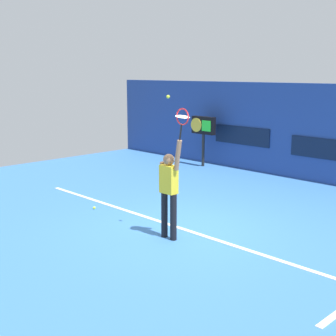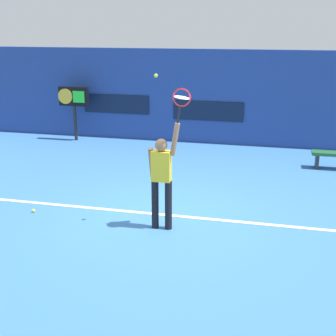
{
  "view_description": "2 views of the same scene",
  "coord_description": "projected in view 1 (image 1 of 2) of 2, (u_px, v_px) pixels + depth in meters",
  "views": [
    {
      "loc": [
        6.46,
        -6.73,
        3.23
      ],
      "look_at": [
        -0.03,
        -0.4,
        1.37
      ],
      "focal_mm": 50.4,
      "sensor_mm": 36.0,
      "label": 1
    },
    {
      "loc": [
        2.03,
        -8.05,
        3.58
      ],
      "look_at": [
        0.25,
        -0.51,
        1.16
      ],
      "focal_mm": 48.96,
      "sensor_mm": 36.0,
      "label": 2
    }
  ],
  "objects": [
    {
      "name": "scoreboard_clock",
      "position": [
        203.0,
        128.0,
        16.16
      ],
      "size": [
        0.96,
        0.2,
        1.73
      ],
      "color": "black",
      "rests_on": "ground_plane"
    },
    {
      "name": "sponsor_banner_center",
      "position": [
        325.0,
        149.0,
        13.63
      ],
      "size": [
        2.2,
        0.03,
        0.6
      ],
      "primitive_type": "cube",
      "color": "#0C1933"
    },
    {
      "name": "spare_ball",
      "position": [
        94.0,
        208.0,
        11.27
      ],
      "size": [
        0.07,
        0.07,
        0.07
      ],
      "primitive_type": "sphere",
      "color": "#CCE033",
      "rests_on": "ground_plane"
    },
    {
      "name": "ground_plane",
      "position": [
        183.0,
        230.0,
        9.78
      ],
      "size": [
        18.0,
        18.0,
        0.0
      ],
      "primitive_type": "plane",
      "color": "#3870B2"
    },
    {
      "name": "tennis_racket",
      "position": [
        182.0,
        119.0,
        8.59
      ],
      "size": [
        0.36,
        0.27,
        0.62
      ],
      "color": "black"
    },
    {
      "name": "back_wall",
      "position": [
        328.0,
        134.0,
        13.63
      ],
      "size": [
        18.0,
        0.2,
        2.9
      ],
      "primitive_type": "cube",
      "color": "navy",
      "rests_on": "ground_plane"
    },
    {
      "name": "tennis_ball",
      "position": [
        168.0,
        97.0,
        8.9
      ],
      "size": [
        0.07,
        0.07,
        0.07
      ],
      "primitive_type": "sphere",
      "color": "#CCE033"
    },
    {
      "name": "court_baseline",
      "position": [
        184.0,
        229.0,
        9.8
      ],
      "size": [
        10.0,
        0.1,
        0.01
      ],
      "primitive_type": "cube",
      "color": "white",
      "rests_on": "ground_plane"
    },
    {
      "name": "sponsor_banner_portside",
      "position": [
        242.0,
        136.0,
        15.71
      ],
      "size": [
        2.2,
        0.03,
        0.6
      ],
      "primitive_type": "cube",
      "color": "#0C1933"
    },
    {
      "name": "tennis_player",
      "position": [
        169.0,
        188.0,
        9.11
      ],
      "size": [
        0.58,
        0.31,
        1.99
      ],
      "color": "black",
      "rests_on": "ground_plane"
    }
  ]
}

